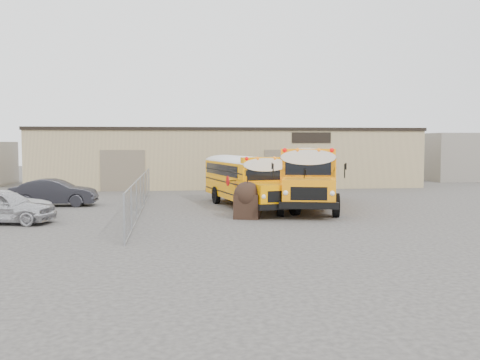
{
  "coord_description": "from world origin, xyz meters",
  "views": [
    {
      "loc": [
        -4.29,
        -24.42,
        3.52
      ],
      "look_at": [
        -0.93,
        2.83,
        1.6
      ],
      "focal_mm": 40.0,
      "sensor_mm": 36.0,
      "label": 1
    }
  ],
  "objects": [
    {
      "name": "distant_building_right",
      "position": [
        24.0,
        24.0,
        2.2
      ],
      "size": [
        10.0,
        8.0,
        4.4
      ],
      "primitive_type": "cube",
      "color": "gray",
      "rests_on": "ground"
    },
    {
      "name": "car_dark",
      "position": [
        -10.92,
        6.2,
        0.75
      ],
      "size": [
        4.61,
        1.72,
        1.51
      ],
      "primitive_type": "imported",
      "rotation": [
        0.0,
        0.0,
        1.54
      ],
      "color": "black",
      "rests_on": "ground"
    },
    {
      "name": "car_white",
      "position": [
        -12.22,
        1.67,
        0.65
      ],
      "size": [
        4.71,
        2.48,
        1.3
      ],
      "primitive_type": "imported",
      "rotation": [
        0.0,
        0.0,
        1.72
      ],
      "color": "silver",
      "rests_on": "ground"
    },
    {
      "name": "school_bus_right",
      "position": [
        4.62,
        11.32,
        1.89
      ],
      "size": [
        5.17,
        11.47,
        3.26
      ],
      "color": "orange",
      "rests_on": "ground"
    },
    {
      "name": "warehouse",
      "position": [
        -0.0,
        19.99,
        2.37
      ],
      "size": [
        30.2,
        10.2,
        4.67
      ],
      "color": "tan",
      "rests_on": "ground"
    },
    {
      "name": "ground",
      "position": [
        0.0,
        0.0,
        0.0
      ],
      "size": [
        120.0,
        120.0,
        0.0
      ],
      "primitive_type": "plane",
      "color": "#393634",
      "rests_on": "ground"
    },
    {
      "name": "chainlink_fence",
      "position": [
        -6.0,
        3.0,
        0.9
      ],
      "size": [
        0.07,
        18.07,
        1.81
      ],
      "color": "gray",
      "rests_on": "ground"
    },
    {
      "name": "school_bus_left",
      "position": [
        -1.52,
        10.27,
        1.64
      ],
      "size": [
        4.17,
        9.97,
        2.84
      ],
      "color": "#FF9900",
      "rests_on": "ground"
    },
    {
      "name": "tarp_bundle",
      "position": [
        -0.93,
        0.05,
        0.88
      ],
      "size": [
        1.4,
        1.32,
        1.72
      ],
      "color": "black",
      "rests_on": "ground"
    },
    {
      "name": "car_silver",
      "position": [
        -11.66,
        -0.23,
        0.75
      ],
      "size": [
        4.65,
        2.66,
        1.49
      ],
      "primitive_type": "imported",
      "rotation": [
        0.0,
        0.0,
        1.36
      ],
      "color": "#B9B9BE",
      "rests_on": "ground"
    }
  ]
}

